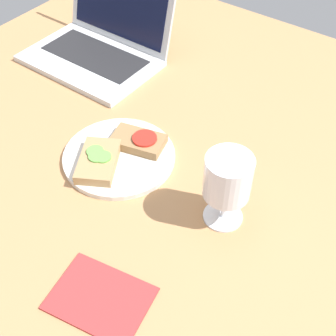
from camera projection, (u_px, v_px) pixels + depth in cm
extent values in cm
cube|color=#B27F51|center=(151.00, 177.00, 94.25)|extent=(140.00, 140.00, 3.00)
cylinder|color=silver|center=(119.00, 156.00, 95.47)|extent=(22.92, 22.92, 1.13)
cube|color=#A88456|center=(98.00, 161.00, 92.27)|extent=(12.03, 13.68, 2.05)
cylinder|color=#6BB74C|center=(97.00, 156.00, 91.53)|extent=(3.44, 3.44, 0.37)
cylinder|color=#6BB74C|center=(103.00, 157.00, 91.43)|extent=(3.37, 3.37, 0.36)
cylinder|color=#6BB74C|center=(95.00, 151.00, 92.50)|extent=(3.43, 3.43, 0.37)
cube|color=#937047|center=(138.00, 141.00, 96.42)|extent=(12.10, 8.96, 1.94)
cylinder|color=red|center=(145.00, 138.00, 95.23)|extent=(5.07, 5.07, 0.49)
cylinder|color=white|center=(223.00, 216.00, 85.20)|extent=(7.23, 7.23, 0.40)
cylinder|color=white|center=(224.00, 204.00, 82.81)|extent=(0.90, 0.90, 6.24)
cylinder|color=white|center=(228.00, 177.00, 77.68)|extent=(8.23, 8.23, 8.04)
cylinder|color=white|center=(227.00, 184.00, 78.85)|extent=(7.57, 7.57, 4.80)
cube|color=silver|center=(90.00, 61.00, 119.52)|extent=(33.13, 21.64, 1.42)
cube|color=#232326|center=(95.00, 55.00, 120.05)|extent=(27.16, 11.90, 0.16)
cube|color=silver|center=(121.00, 1.00, 119.32)|extent=(32.46, 6.25, 20.48)
cube|color=black|center=(120.00, 1.00, 119.04)|extent=(29.15, 4.76, 17.07)
cube|color=#B23333|center=(100.00, 298.00, 73.76)|extent=(17.20, 13.92, 0.40)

